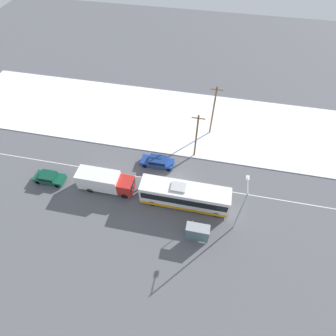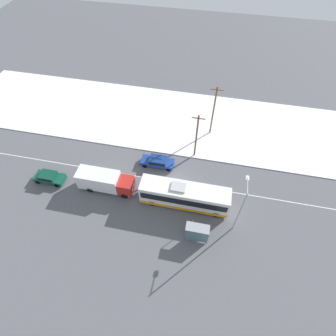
% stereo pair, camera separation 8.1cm
% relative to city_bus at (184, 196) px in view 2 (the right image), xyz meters
% --- Properties ---
extents(ground_plane, '(120.00, 120.00, 0.00)m').
position_rel_city_bus_xyz_m(ground_plane, '(-1.77, 2.98, -1.73)').
color(ground_plane, '#56565B').
extents(snow_lot, '(80.00, 15.80, 0.12)m').
position_rel_city_bus_xyz_m(snow_lot, '(-1.77, 15.88, -1.67)').
color(snow_lot, white).
rests_on(snow_lot, ground_plane).
extents(lane_marking_center, '(60.00, 0.12, 0.00)m').
position_rel_city_bus_xyz_m(lane_marking_center, '(-1.77, 2.98, -1.73)').
color(lane_marking_center, silver).
rests_on(lane_marking_center, ground_plane).
extents(city_bus, '(11.23, 2.57, 3.54)m').
position_rel_city_bus_xyz_m(city_bus, '(0.00, 0.00, 0.00)').
color(city_bus, white).
rests_on(city_bus, ground_plane).
extents(box_truck, '(7.45, 2.30, 2.96)m').
position_rel_city_bus_xyz_m(box_truck, '(-10.76, 0.22, -0.08)').
color(box_truck, silver).
rests_on(box_truck, ground_plane).
extents(sedan_car, '(4.75, 1.80, 1.43)m').
position_rel_city_bus_xyz_m(sedan_car, '(-4.81, 5.59, -0.94)').
color(sedan_car, navy).
rests_on(sedan_car, ground_plane).
extents(parked_car_near_truck, '(4.12, 1.80, 1.43)m').
position_rel_city_bus_xyz_m(parked_car_near_truck, '(-18.83, -0.18, -0.95)').
color(parked_car_near_truck, '#0F4733').
rests_on(parked_car_near_truck, ground_plane).
extents(pedestrian_at_stop, '(0.56, 0.25, 1.56)m').
position_rel_city_bus_xyz_m(pedestrian_at_stop, '(1.55, -3.15, -0.77)').
color(pedestrian_at_stop, '#23232D').
rests_on(pedestrian_at_stop, ground_plane).
extents(bus_shelter, '(2.73, 1.20, 2.40)m').
position_rel_city_bus_xyz_m(bus_shelter, '(2.22, -4.61, -0.06)').
color(bus_shelter, gray).
rests_on(bus_shelter, ground_plane).
extents(streetlamp, '(0.36, 2.44, 7.81)m').
position_rel_city_bus_xyz_m(streetlamp, '(6.47, -1.89, 3.15)').
color(streetlamp, '#9EA3A8').
rests_on(streetlamp, ground_plane).
extents(utility_pole_roadside, '(1.80, 0.24, 7.75)m').
position_rel_city_bus_xyz_m(utility_pole_roadside, '(0.15, 8.54, 2.33)').
color(utility_pole_roadside, brown).
rests_on(utility_pole_roadside, ground_plane).
extents(utility_pole_snowlot, '(1.80, 0.24, 8.71)m').
position_rel_city_bus_xyz_m(utility_pole_snowlot, '(1.94, 13.88, 2.82)').
color(utility_pole_snowlot, brown).
rests_on(utility_pole_snowlot, ground_plane).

